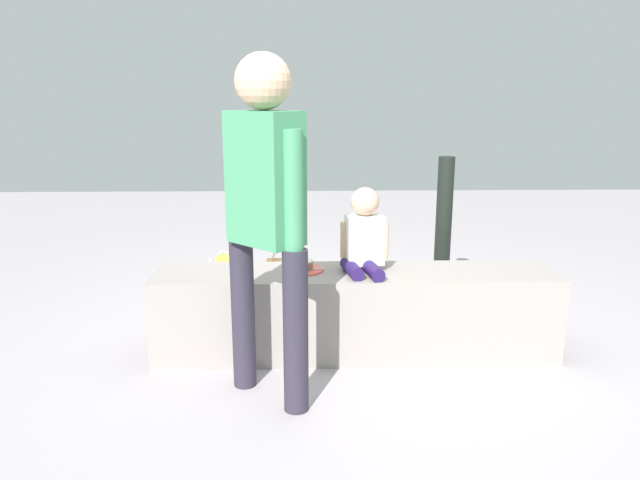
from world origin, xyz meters
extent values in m
plane|color=#A29A9F|center=(0.00, 0.00, 0.00)|extent=(12.00, 12.00, 0.00)
cube|color=gray|center=(0.00, 0.00, 0.25)|extent=(2.32, 0.44, 0.50)
cylinder|color=#27174F|center=(-0.03, -0.06, 0.54)|extent=(0.12, 0.26, 0.08)
cylinder|color=#27174F|center=(0.08, -0.09, 0.54)|extent=(0.12, 0.26, 0.08)
cube|color=white|center=(0.05, 0.03, 0.68)|extent=(0.23, 0.17, 0.28)
sphere|color=#DBAD8C|center=(0.05, 0.03, 0.90)|extent=(0.16, 0.16, 0.16)
cylinder|color=#DBAD8C|center=(-0.06, 0.06, 0.67)|extent=(0.05, 0.05, 0.21)
cylinder|color=#DBAD8C|center=(0.16, 0.01, 0.67)|extent=(0.05, 0.05, 0.21)
cylinder|color=#2B2735|center=(-0.34, -0.65, 0.40)|extent=(0.12, 0.12, 0.80)
cylinder|color=#2B2735|center=(-0.61, -0.39, 0.40)|extent=(0.12, 0.12, 0.80)
cube|color=#428E61|center=(-0.47, -0.52, 1.11)|extent=(0.39, 0.38, 0.62)
sphere|color=#DBAD8C|center=(-0.47, -0.52, 1.55)|extent=(0.26, 0.26, 0.26)
cylinder|color=#428E61|center=(-0.34, -0.64, 1.06)|extent=(0.10, 0.10, 0.58)
cylinder|color=#428E61|center=(-0.60, -0.40, 1.06)|extent=(0.10, 0.10, 0.58)
cylinder|color=#E0594C|center=(-0.30, 0.02, 0.50)|extent=(0.22, 0.22, 0.01)
cylinder|color=#8A634A|center=(-0.30, 0.02, 0.53)|extent=(0.10, 0.10, 0.04)
cylinder|color=silver|center=(-0.30, 0.02, 0.56)|extent=(0.10, 0.10, 0.01)
cube|color=silver|center=(-0.23, 0.01, 0.51)|extent=(0.11, 0.04, 0.00)
cube|color=gold|center=(-0.86, 0.99, 0.16)|extent=(0.19, 0.09, 0.33)
torus|color=white|center=(-0.90, 0.99, 0.33)|extent=(0.08, 0.01, 0.08)
torus|color=white|center=(-0.82, 0.99, 0.33)|extent=(0.08, 0.01, 0.08)
cylinder|color=black|center=(0.66, 0.67, 0.02)|extent=(0.36, 0.36, 0.04)
cylinder|color=black|center=(0.66, 0.67, 0.56)|extent=(0.11, 0.11, 1.05)
cylinder|color=silver|center=(-1.04, 1.27, 0.09)|extent=(0.07, 0.07, 0.17)
cone|color=silver|center=(-1.04, 1.27, 0.19)|extent=(0.06, 0.06, 0.03)
cylinder|color=white|center=(-1.04, 1.27, 0.21)|extent=(0.03, 0.03, 0.02)
cylinder|color=red|center=(-0.19, 0.52, 0.05)|extent=(0.09, 0.09, 0.10)
cube|color=white|center=(0.05, 1.04, 0.07)|extent=(0.33, 0.34, 0.14)
cube|color=black|center=(-0.45, 0.66, 0.10)|extent=(0.34, 0.11, 0.20)
torus|color=black|center=(-0.45, 0.66, 0.20)|extent=(0.25, 0.01, 0.25)
cube|color=brown|center=(-0.44, 1.22, 0.11)|extent=(0.32, 0.15, 0.22)
torus|color=brown|center=(-0.44, 1.22, 0.22)|extent=(0.23, 0.01, 0.23)
camera|label=1|loc=(-0.29, -3.24, 1.49)|focal=33.06mm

